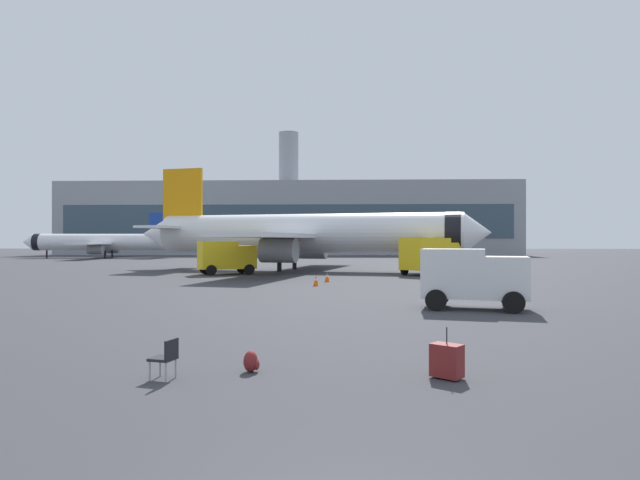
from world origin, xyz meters
The scene contains 12 objects.
airplane_at_gate centered at (-3.60, 48.21, 3.66)m, with size 35.51×32.28×10.50m.
airplane_taxiing centered at (-41.01, 86.54, 2.71)m, with size 26.54×23.96×7.79m.
service_truck centered at (-10.08, 42.20, 1.61)m, with size 5.27×4.19×2.90m.
fuel_truck centered at (7.75, 42.24, 1.77)m, with size 5.87×6.00×3.20m.
cargo_van centered at (5.62, 18.36, 1.45)m, with size 4.75×3.22×2.60m.
safety_cone_near centered at (-1.02, 33.84, 0.34)m, with size 0.44×0.44×0.68m.
safety_cone_mid centered at (-10.16, 48.95, 0.32)m, with size 0.44×0.44×0.65m.
safety_cone_far centered at (-1.67, 30.32, 0.34)m, with size 0.44×0.44×0.69m.
rolling_suitcase centered at (2.18, 6.37, 0.39)m, with size 0.75×0.71×1.10m.
traveller_backpack centered at (-2.09, 6.81, 0.23)m, with size 0.36×0.40×0.48m.
gate_chair centered at (-3.79, 6.08, 0.50)m, with size 0.59×0.59×0.86m.
terminal_building centered at (-11.30, 117.34, 7.81)m, with size 97.45×22.94×27.43m.
Camera 1 is at (-0.10, -5.37, 2.94)m, focal length 30.65 mm.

